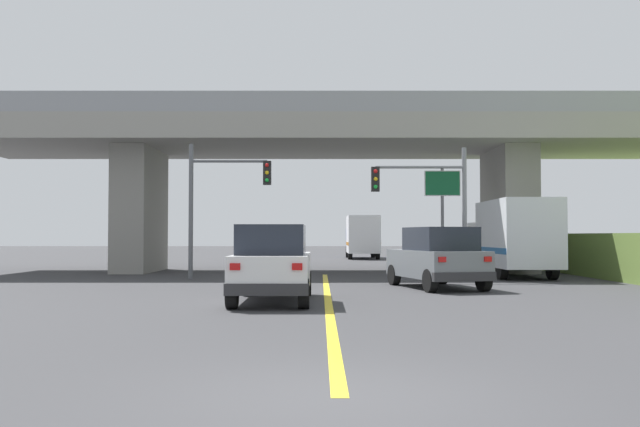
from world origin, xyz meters
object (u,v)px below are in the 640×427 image
object	(u,v)px
traffic_signal_farside	(222,193)
highway_sign	(446,195)
suv_crossing	(441,258)
traffic_signal_nearside	(434,196)
semi_truck_distant	(366,237)
box_truck	(516,237)
suv_lead	(276,263)

from	to	relation	value
traffic_signal_farside	highway_sign	distance (m)	10.43
highway_sign	traffic_signal_farside	bearing A→B (deg)	-158.35
suv_crossing	traffic_signal_nearside	distance (m)	4.56
traffic_signal_nearside	semi_truck_distant	xyz separation A→B (m)	(-1.11, 25.33, -1.62)
highway_sign	semi_truck_distant	xyz separation A→B (m)	(-2.41, 20.58, -1.95)
suv_crossing	semi_truck_distant	world-z (taller)	semi_truck_distant
box_truck	traffic_signal_farside	bearing A→B (deg)	-172.59
semi_truck_distant	suv_crossing	bearing A→B (deg)	-88.66
traffic_signal_nearside	traffic_signal_farside	bearing A→B (deg)	173.90
suv_crossing	box_truck	distance (m)	7.76
traffic_signal_nearside	semi_truck_distant	distance (m)	25.41
box_truck	traffic_signal_nearside	xyz separation A→B (m)	(-3.89, -2.49, 1.61)
traffic_signal_farside	semi_truck_distant	size ratio (longest dim) A/B	0.83
box_truck	traffic_signal_nearside	world-z (taller)	traffic_signal_nearside
suv_lead	suv_crossing	xyz separation A→B (m)	(5.13, 4.70, -0.00)
traffic_signal_farside	suv_lead	bearing A→B (deg)	-73.42
box_truck	traffic_signal_nearside	size ratio (longest dim) A/B	1.38
traffic_signal_farside	highway_sign	xyz separation A→B (m)	(9.70, 3.85, 0.15)
suv_lead	semi_truck_distant	size ratio (longest dim) A/B	0.72
suv_lead	traffic_signal_farside	bearing A→B (deg)	106.58
traffic_signal_nearside	semi_truck_distant	world-z (taller)	traffic_signal_nearside
box_truck	traffic_signal_farside	xyz separation A→B (m)	(-12.28, -1.60, 1.79)
suv_lead	traffic_signal_nearside	bearing A→B (deg)	57.20
traffic_signal_farside	box_truck	bearing A→B (deg)	7.41
suv_lead	box_truck	xyz separation A→B (m)	(9.45, 11.12, 0.66)
suv_lead	box_truck	distance (m)	14.61
traffic_signal_farside	semi_truck_distant	distance (m)	25.56
traffic_signal_nearside	suv_lead	bearing A→B (deg)	-122.80
traffic_signal_farside	highway_sign	world-z (taller)	traffic_signal_farside
traffic_signal_farside	traffic_signal_nearside	bearing A→B (deg)	-6.10
box_truck	highway_sign	size ratio (longest dim) A/B	1.47
box_truck	suv_crossing	bearing A→B (deg)	-123.88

